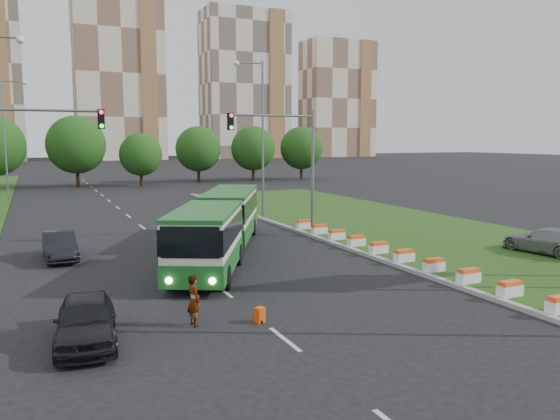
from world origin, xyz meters
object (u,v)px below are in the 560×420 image
traffic_mast_median (290,152)px  car_left_near (86,320)px  traffic_mast_left (20,156)px  car_left_far (60,246)px  articulated_bus (214,225)px  pedestrian (194,300)px  car_median (547,241)px  shopping_trolley (260,315)px

traffic_mast_median → car_left_near: 19.79m
traffic_mast_median → traffic_mast_left: 15.19m
traffic_mast_left → car_left_near: size_ratio=1.83×
car_left_near → car_left_far: 12.90m
articulated_bus → car_left_far: bearing=-170.6°
traffic_mast_median → car_left_far: 14.37m
traffic_mast_left → articulated_bus: bearing=-13.7°
pedestrian → traffic_mast_median: bearing=-46.4°
car_left_near → car_median: bearing=13.5°
traffic_mast_median → shopping_trolley: size_ratio=15.08×
car_median → shopping_trolley: (-17.92, -3.53, -0.57)m
articulated_bus → car_left_far: size_ratio=3.83×
traffic_mast_median → car_left_near: size_ratio=1.83×
pedestrian → traffic_mast_left: bearing=12.2°
car_median → pedestrian: size_ratio=2.72×
articulated_bus → car_left_far: (-7.59, 2.34, -0.95)m
traffic_mast_left → articulated_bus: 10.14m
car_left_near → articulated_bus: bearing=60.8°
car_left_far → pedestrian: 13.19m
car_left_near → shopping_trolley: size_ratio=8.23×
traffic_mast_median → pedestrian: 17.46m
traffic_mast_median → pedestrian: (-10.00, -13.59, -4.48)m
traffic_mast_left → shopping_trolley: (7.26, -13.24, -5.09)m
traffic_mast_left → shopping_trolley: 15.94m
articulated_bus → shopping_trolley: 11.26m
car_left_near → car_left_far: size_ratio=1.02×
traffic_mast_median → pedestrian: bearing=-126.3°
articulated_bus → shopping_trolley: size_ratio=31.03×
articulated_bus → car_left_near: 12.95m
traffic_mast_median → shopping_trolley: (-7.89, -14.24, -5.09)m
traffic_mast_median → traffic_mast_left: same height
traffic_mast_left → articulated_bus: (9.18, -2.24, -3.69)m
traffic_mast_median → articulated_bus: bearing=-151.6°
pedestrian → shopping_trolley: size_ratio=3.27×
traffic_mast_left → shopping_trolley: size_ratio=15.08×
car_left_near → car_left_far: car_left_near is taller
car_left_far → shopping_trolley: 14.51m
car_left_near → car_median: 23.65m
traffic_mast_left → car_median: (25.19, -9.71, -4.52)m
car_left_far → pedestrian: size_ratio=2.48×
articulated_bus → traffic_mast_left: bearing=-167.2°
traffic_mast_median → shopping_trolley: 17.06m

